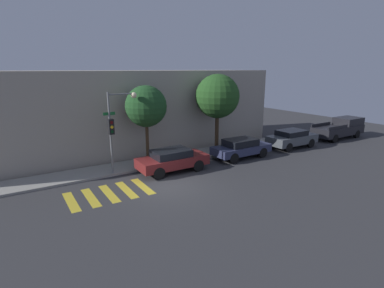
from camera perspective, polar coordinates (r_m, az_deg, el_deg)
The scene contains 11 objects.
ground_plane at distance 16.77m, azimuth -4.51°, elevation -8.09°, with size 60.00×60.00×0.00m, color #333335.
sidewalk at distance 20.46m, azimuth -10.18°, elevation -3.90°, with size 26.00×2.27×0.14m, color gray.
building_row at distance 23.98m, azimuth -14.62°, elevation 5.95°, with size 26.00×6.00×6.20m, color #A89E8E.
crosswalk at distance 16.42m, azimuth -15.50°, elevation -9.08°, with size 4.21×2.60×0.00m.
traffic_light_pole at distance 18.27m, azimuth -14.20°, elevation 4.32°, with size 2.10×0.56×5.03m.
sedan_near_corner at distance 18.87m, azimuth -3.77°, elevation -2.98°, with size 4.44×1.87×1.44m.
sedan_middle at distance 22.02m, azimuth 9.32°, elevation -0.67°, with size 4.41×1.83×1.42m.
sedan_far_end at distance 25.88m, azimuth 18.49°, elevation 1.08°, with size 4.34×1.88×1.48m.
pickup_truck at distance 31.24m, azimuth 26.39°, elevation 2.74°, with size 5.53×1.97×1.85m.
tree_near_corner at distance 19.92m, azimuth -8.75°, elevation 7.08°, with size 2.73×2.73×5.31m.
tree_midblock at distance 22.81m, azimuth 4.88°, elevation 9.00°, with size 3.31×3.31×5.98m.
Camera 1 is at (-7.11, -13.80, 6.34)m, focal length 28.00 mm.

